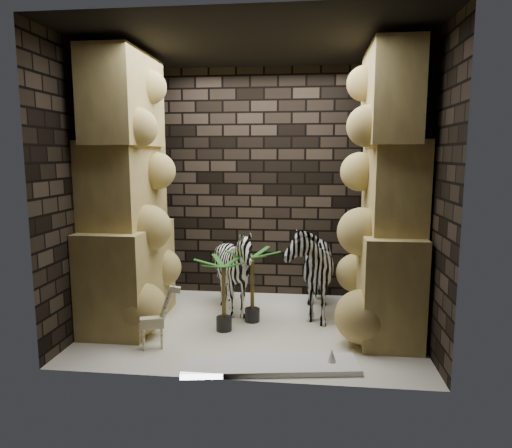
# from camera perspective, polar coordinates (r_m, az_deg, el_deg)

# --- Properties ---
(floor) EXTENTS (3.50, 3.50, 0.00)m
(floor) POSITION_cam_1_polar(r_m,az_deg,el_deg) (5.26, -0.44, -12.45)
(floor) COLOR beige
(floor) RESTS_ON ground
(ceiling) EXTENTS (3.50, 3.50, 0.00)m
(ceiling) POSITION_cam_1_polar(r_m,az_deg,el_deg) (5.04, -0.48, 21.35)
(ceiling) COLOR black
(ceiling) RESTS_ON ground
(wall_back) EXTENTS (3.50, 0.00, 3.50)m
(wall_back) POSITION_cam_1_polar(r_m,az_deg,el_deg) (6.16, 0.95, 4.97)
(wall_back) COLOR black
(wall_back) RESTS_ON ground
(wall_front) EXTENTS (3.50, 0.00, 3.50)m
(wall_front) POSITION_cam_1_polar(r_m,az_deg,el_deg) (3.69, -2.81, 2.57)
(wall_front) COLOR black
(wall_front) RESTS_ON ground
(wall_left) EXTENTS (0.00, 3.00, 3.00)m
(wall_left) POSITION_cam_1_polar(r_m,az_deg,el_deg) (5.42, -19.20, 4.01)
(wall_left) COLOR black
(wall_left) RESTS_ON ground
(wall_right) EXTENTS (0.00, 3.00, 3.00)m
(wall_right) POSITION_cam_1_polar(r_m,az_deg,el_deg) (5.02, 19.82, 3.66)
(wall_right) COLOR black
(wall_right) RESTS_ON ground
(rock_pillar_left) EXTENTS (0.68, 1.30, 3.00)m
(rock_pillar_left) POSITION_cam_1_polar(r_m,az_deg,el_deg) (5.28, -15.76, 4.05)
(rock_pillar_left) COLOR tan
(rock_pillar_left) RESTS_ON floor
(rock_pillar_right) EXTENTS (0.58, 1.25, 3.00)m
(rock_pillar_right) POSITION_cam_1_polar(r_m,az_deg,el_deg) (4.96, 16.10, 3.77)
(rock_pillar_right) COLOR tan
(rock_pillar_right) RESTS_ON floor
(zebra_right) EXTENTS (0.65, 1.13, 1.31)m
(zebra_right) POSITION_cam_1_polar(r_m,az_deg,el_deg) (5.51, 6.46, -4.39)
(zebra_right) COLOR white
(zebra_right) RESTS_ON floor
(zebra_left) EXTENTS (1.13, 1.27, 0.96)m
(zebra_left) POSITION_cam_1_polar(r_m,az_deg,el_deg) (5.49, -2.65, -6.27)
(zebra_left) COLOR white
(zebra_left) RESTS_ON floor
(giraffe_toy) EXTENTS (0.36, 0.22, 0.67)m
(giraffe_toy) POSITION_cam_1_polar(r_m,az_deg,el_deg) (4.70, -12.68, -10.95)
(giraffe_toy) COLOR beige
(giraffe_toy) RESTS_ON floor
(palm_front) EXTENTS (0.36, 0.36, 0.85)m
(palm_front) POSITION_cam_1_polar(r_m,az_deg,el_deg) (5.27, -0.46, -7.54)
(palm_front) COLOR #195A19
(palm_front) RESTS_ON floor
(palm_back) EXTENTS (0.36, 0.36, 0.81)m
(palm_back) POSITION_cam_1_polar(r_m,az_deg,el_deg) (5.02, -3.99, -8.62)
(palm_back) COLOR #195A19
(palm_back) RESTS_ON floor
(surfboard) EXTENTS (1.60, 0.62, 0.05)m
(surfboard) POSITION_cam_1_polar(r_m,az_deg,el_deg) (4.31, 1.79, -17.01)
(surfboard) COLOR white
(surfboard) RESTS_ON floor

